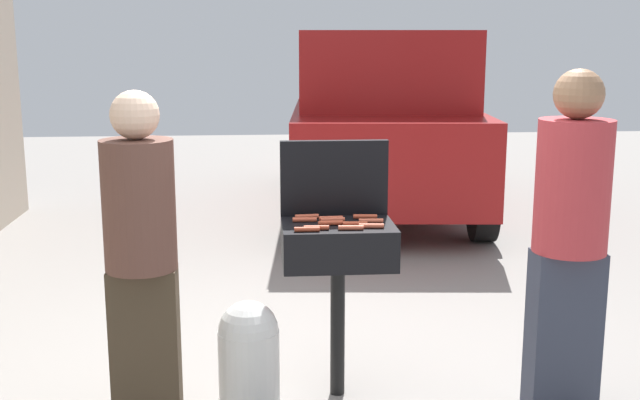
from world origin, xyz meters
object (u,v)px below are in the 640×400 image
hot_dog_3 (331,223)px  hot_dog_6 (351,228)px  person_right (570,230)px  hot_dog_8 (316,228)px  person_left (141,248)px  hot_dog_9 (305,220)px  bbq_grill (338,250)px  hot_dog_2 (307,229)px  hot_dog_0 (355,224)px  parked_minivan (380,121)px  hot_dog_5 (371,221)px  hot_dog_11 (371,226)px  hot_dog_4 (333,220)px  hot_dog_10 (307,217)px  propane_tank (249,356)px  hot_dog_1 (331,218)px  hot_dog_7 (365,217)px

hot_dog_3 → hot_dog_6: 0.15m
hot_dog_3 → person_right: person_right is taller
hot_dog_8 → person_left: size_ratio=0.08×
hot_dog_3 → hot_dog_9: same height
bbq_grill → hot_dog_3: (-0.04, -0.03, 0.16)m
hot_dog_2 → person_right: bearing=-4.0°
hot_dog_0 → person_right: person_right is taller
hot_dog_2 → parked_minivan: bearing=76.8°
hot_dog_5 → hot_dog_11: bearing=-97.3°
hot_dog_8 → hot_dog_11: size_ratio=1.00×
hot_dog_3 → hot_dog_4: 0.07m
hot_dog_10 → propane_tank: (-0.33, -0.33, -0.66)m
hot_dog_1 → hot_dog_9: (-0.14, -0.02, 0.00)m
hot_dog_8 → hot_dog_5: bearing=23.5°
hot_dog_3 → person_right: bearing=-10.5°
bbq_grill → parked_minivan: size_ratio=0.21×
hot_dog_4 → hot_dog_6: size_ratio=1.00×
bbq_grill → hot_dog_9: hot_dog_9 is taller
hot_dog_1 → hot_dog_2: size_ratio=1.00×
hot_dog_4 → hot_dog_9: same height
hot_dog_5 → hot_dog_8: (-0.30, -0.13, 0.00)m
hot_dog_3 → hot_dog_8: (-0.08, -0.10, 0.00)m
parked_minivan → hot_dog_1: bearing=82.7°
hot_dog_8 → parked_minivan: (1.11, 4.93, 0.04)m
person_left → parked_minivan: 5.41m
hot_dog_0 → hot_dog_8: same height
hot_dog_3 → propane_tank: hot_dog_3 is taller
propane_tank → hot_dog_0: bearing=13.6°
hot_dog_0 → hot_dog_4: (-0.11, 0.10, 0.00)m
hot_dog_1 → parked_minivan: size_ratio=0.03×
hot_dog_2 → hot_dog_3: bearing=44.6°
bbq_grill → hot_dog_8: size_ratio=7.48×
hot_dog_1 → bbq_grill: bearing=-67.7°
hot_dog_11 → hot_dog_8: bearing=-176.6°
hot_dog_6 → hot_dog_11: size_ratio=1.00×
hot_dog_9 → person_right: 1.38m
person_right → hot_dog_2: bearing=-0.8°
hot_dog_6 → person_left: 1.06m
hot_dog_4 → hot_dog_10: same height
hot_dog_0 → hot_dog_1: (-0.12, 0.14, 0.00)m
hot_dog_3 → person_left: bearing=-168.2°
hot_dog_2 → hot_dog_9: 0.22m
hot_dog_7 → hot_dog_8: 0.37m
bbq_grill → hot_dog_4: size_ratio=7.48×
bbq_grill → person_right: person_right is taller
hot_dog_0 → hot_dog_11: (0.08, -0.06, 0.00)m
person_right → parked_minivan: size_ratio=0.40×
hot_dog_10 → propane_tank: size_ratio=0.21×
hot_dog_5 → hot_dog_7: size_ratio=1.00×
person_right → hot_dog_3: bearing=-7.3°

